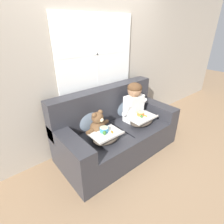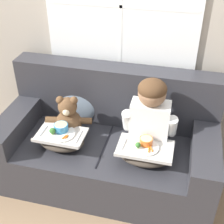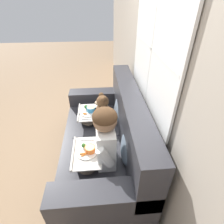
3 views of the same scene
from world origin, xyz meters
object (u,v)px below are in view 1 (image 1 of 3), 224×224
at_px(couch, 115,130).
at_px(lap_tray_child, 142,120).
at_px(teddy_bear, 98,126).
at_px(lap_tray_teddy, 106,136).
at_px(throw_pillow_behind_child, 124,105).
at_px(throw_pillow_behind_teddy, 89,118).
at_px(child_figure, 134,100).

bearing_deg(couch, lap_tray_child, -32.17).
height_order(teddy_bear, lap_tray_teddy, teddy_bear).
bearing_deg(lap_tray_teddy, throw_pillow_behind_child, 30.03).
height_order(couch, lap_tray_teddy, couch).
xyz_separation_m(throw_pillow_behind_child, lap_tray_child, (-0.00, -0.41, -0.11)).
distance_m(throw_pillow_behind_teddy, child_figure, 0.76).
height_order(child_figure, teddy_bear, child_figure).
bearing_deg(lap_tray_teddy, lap_tray_child, -0.05).
bearing_deg(teddy_bear, child_figure, 0.33).
relative_size(throw_pillow_behind_teddy, child_figure, 0.66).
height_order(throw_pillow_behind_teddy, child_figure, child_figure).
height_order(couch, lap_tray_child, couch).
relative_size(child_figure, teddy_bear, 1.54).
xyz_separation_m(throw_pillow_behind_teddy, teddy_bear, (0.00, -0.23, -0.02)).
height_order(throw_pillow_behind_child, child_figure, child_figure).
bearing_deg(couch, throw_pillow_behind_teddy, 152.02).
height_order(throw_pillow_behind_child, teddy_bear, throw_pillow_behind_child).
relative_size(teddy_bear, lap_tray_child, 0.93).
bearing_deg(child_figure, couch, 174.34).
bearing_deg(throw_pillow_behind_teddy, throw_pillow_behind_child, 0.00).
xyz_separation_m(teddy_bear, lap_tray_child, (0.71, -0.18, -0.09)).
bearing_deg(throw_pillow_behind_teddy, teddy_bear, -89.74).
height_order(throw_pillow_behind_child, throw_pillow_behind_teddy, throw_pillow_behind_teddy).
distance_m(throw_pillow_behind_child, child_figure, 0.28).
bearing_deg(throw_pillow_behind_child, lap_tray_teddy, -149.97).
relative_size(throw_pillow_behind_child, lap_tray_teddy, 0.99).
distance_m(couch, child_figure, 0.56).
bearing_deg(lap_tray_teddy, child_figure, 14.75).
height_order(teddy_bear, lap_tray_child, teddy_bear).
bearing_deg(lap_tray_child, lap_tray_teddy, 179.95).
bearing_deg(child_figure, lap_tray_teddy, -165.25).
xyz_separation_m(throw_pillow_behind_child, child_figure, (0.00, -0.22, 0.16)).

